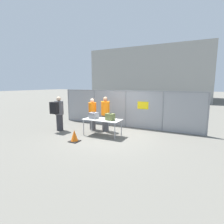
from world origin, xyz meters
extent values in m
plane|color=#605E56|center=(0.00, 0.00, 0.00)|extent=(120.00, 120.00, 0.00)
cylinder|color=gray|center=(-4.09, 1.93, 1.03)|extent=(0.07, 0.07, 2.05)
cylinder|color=gray|center=(-2.04, 1.93, 1.03)|extent=(0.07, 0.07, 2.05)
cylinder|color=gray|center=(0.00, 1.93, 1.03)|extent=(0.07, 0.07, 2.05)
cylinder|color=gray|center=(2.04, 1.93, 1.03)|extent=(0.07, 0.07, 2.05)
cylinder|color=gray|center=(4.09, 1.93, 1.03)|extent=(0.07, 0.07, 2.05)
cube|color=gray|center=(0.00, 1.93, 1.03)|extent=(8.17, 0.01, 2.05)
cube|color=gray|center=(0.00, 1.93, 2.02)|extent=(8.17, 0.04, 0.04)
cube|color=yellow|center=(1.00, 1.92, 1.27)|extent=(0.60, 0.01, 0.40)
cube|color=silver|center=(-0.29, -0.18, 0.77)|extent=(1.75, 0.82, 0.02)
cylinder|color=#99999E|center=(-1.11, -0.53, 0.38)|extent=(0.04, 0.04, 0.75)
cylinder|color=#99999E|center=(0.52, -0.53, 0.38)|extent=(0.04, 0.04, 0.75)
cylinder|color=#99999E|center=(-1.11, 0.16, 0.38)|extent=(0.04, 0.04, 0.75)
cylinder|color=#99999E|center=(0.52, 0.16, 0.38)|extent=(0.04, 0.04, 0.75)
cube|color=slate|center=(-0.74, -0.22, 0.92)|extent=(0.44, 0.39, 0.29)
cube|color=black|center=(-0.74, -0.22, 1.08)|extent=(0.16, 0.05, 0.02)
cube|color=#566033|center=(0.15, -0.24, 0.93)|extent=(0.42, 0.32, 0.31)
cube|color=black|center=(0.15, -0.24, 1.10)|extent=(0.16, 0.05, 0.02)
cylinder|color=#2D2D33|center=(-2.75, -0.35, 0.42)|extent=(0.33, 0.33, 0.84)
cylinder|color=#4C4C51|center=(-2.75, -0.35, 1.19)|extent=(0.44, 0.44, 0.70)
sphere|color=beige|center=(-2.75, -0.35, 1.65)|extent=(0.23, 0.23, 0.23)
cube|color=black|center=(-2.75, -0.69, 1.22)|extent=(0.39, 0.24, 0.59)
cylinder|color=#4C4C51|center=(-0.56, 0.61, 0.42)|extent=(0.33, 0.33, 0.84)
cylinder|color=orange|center=(-0.56, 0.61, 1.18)|extent=(0.44, 0.44, 0.70)
sphere|color=#A57A5B|center=(-0.56, 0.61, 1.65)|extent=(0.23, 0.23, 0.23)
cylinder|color=#4C4C51|center=(-1.31, 0.56, 0.39)|extent=(0.31, 0.31, 0.79)
cylinder|color=orange|center=(-1.31, 0.56, 1.12)|extent=(0.41, 0.41, 0.66)
sphere|color=beige|center=(-1.31, 0.56, 1.55)|extent=(0.21, 0.21, 0.21)
cube|color=white|center=(1.16, 3.14, 0.47)|extent=(3.18, 1.49, 0.58)
sphere|color=black|center=(0.61, 2.33, 0.34)|extent=(0.67, 0.67, 0.67)
sphere|color=black|center=(0.61, 3.95, 0.34)|extent=(0.67, 0.67, 0.67)
cylinder|color=#59595B|center=(-0.98, 3.14, 0.24)|extent=(1.11, 0.06, 0.06)
cube|color=#999993|center=(-3.45, 23.07, 3.80)|extent=(17.18, 12.21, 7.60)
cube|color=black|center=(-0.90, -1.47, 0.01)|extent=(0.41, 0.41, 0.03)
cone|color=orange|center=(-0.90, -1.47, 0.25)|extent=(0.32, 0.32, 0.51)
camera|label=1|loc=(3.67, -7.07, 2.38)|focal=28.00mm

